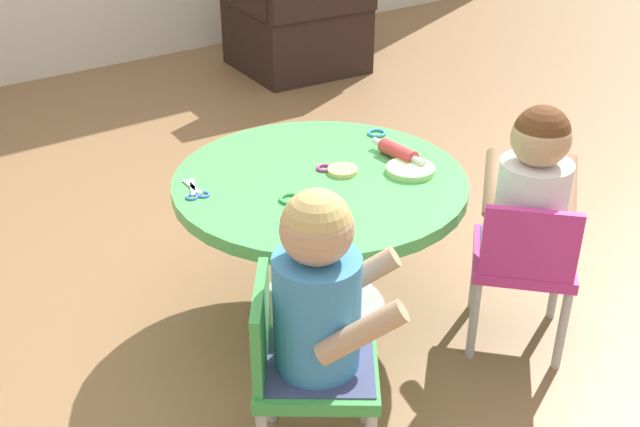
{
  "coord_description": "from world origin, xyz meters",
  "views": [
    {
      "loc": [
        -1.23,
        -1.7,
        1.55
      ],
      "look_at": [
        0.0,
        0.0,
        0.38
      ],
      "focal_mm": 42.91,
      "sensor_mm": 36.0,
      "label": 1
    }
  ],
  "objects_px": {
    "child_chair_right": "(523,262)",
    "rolling_pin": "(398,152)",
    "craft_table": "(320,211)",
    "seated_child_left": "(319,290)",
    "child_chair_left": "(303,365)",
    "armchair_dark": "(300,21)",
    "craft_scissors": "(196,192)",
    "seated_child_right": "(533,189)"
  },
  "relations": [
    {
      "from": "child_chair_right",
      "to": "rolling_pin",
      "type": "height_order",
      "value": "rolling_pin"
    },
    {
      "from": "craft_table",
      "to": "seated_child_left",
      "type": "relative_size",
      "value": 1.78
    },
    {
      "from": "seated_child_left",
      "to": "rolling_pin",
      "type": "distance_m",
      "value": 0.81
    },
    {
      "from": "child_chair_left",
      "to": "armchair_dark",
      "type": "height_order",
      "value": "armchair_dark"
    },
    {
      "from": "child_chair_left",
      "to": "seated_child_left",
      "type": "distance_m",
      "value": 0.23
    },
    {
      "from": "craft_table",
      "to": "craft_scissors",
      "type": "relative_size",
      "value": 6.45
    },
    {
      "from": "child_chair_right",
      "to": "rolling_pin",
      "type": "xyz_separation_m",
      "value": [
        -0.12,
        0.45,
        0.23
      ]
    },
    {
      "from": "seated_child_left",
      "to": "armchair_dark",
      "type": "xyz_separation_m",
      "value": [
        1.79,
        2.66,
        -0.22
      ]
    },
    {
      "from": "seated_child_left",
      "to": "craft_scissors",
      "type": "bearing_deg",
      "value": 88.6
    },
    {
      "from": "armchair_dark",
      "to": "child_chair_right",
      "type": "bearing_deg",
      "value": -110.92
    },
    {
      "from": "craft_table",
      "to": "seated_child_left",
      "type": "bearing_deg",
      "value": -126.2
    },
    {
      "from": "seated_child_left",
      "to": "child_chair_right",
      "type": "height_order",
      "value": "seated_child_left"
    },
    {
      "from": "child_chair_left",
      "to": "child_chair_right",
      "type": "height_order",
      "value": "same"
    },
    {
      "from": "child_chair_right",
      "to": "craft_table",
      "type": "bearing_deg",
      "value": 129.56
    },
    {
      "from": "seated_child_right",
      "to": "seated_child_left",
      "type": "bearing_deg",
      "value": -176.51
    },
    {
      "from": "craft_table",
      "to": "rolling_pin",
      "type": "relative_size",
      "value": 3.93
    },
    {
      "from": "child_chair_right",
      "to": "seated_child_left",
      "type": "bearing_deg",
      "value": -178.37
    },
    {
      "from": "child_chair_left",
      "to": "craft_scissors",
      "type": "relative_size",
      "value": 3.82
    },
    {
      "from": "child_chair_right",
      "to": "craft_scissors",
      "type": "relative_size",
      "value": 3.82
    },
    {
      "from": "rolling_pin",
      "to": "craft_scissors",
      "type": "distance_m",
      "value": 0.66
    },
    {
      "from": "child_chair_left",
      "to": "seated_child_right",
      "type": "relative_size",
      "value": 1.05
    },
    {
      "from": "rolling_pin",
      "to": "craft_table",
      "type": "bearing_deg",
      "value": 171.79
    },
    {
      "from": "craft_scissors",
      "to": "armchair_dark",
      "type": "bearing_deg",
      "value": 48.73
    },
    {
      "from": "seated_child_right",
      "to": "child_chair_left",
      "type": "bearing_deg",
      "value": -178.27
    },
    {
      "from": "child_chair_right",
      "to": "rolling_pin",
      "type": "relative_size",
      "value": 2.32
    },
    {
      "from": "child_chair_right",
      "to": "craft_scissors",
      "type": "xyz_separation_m",
      "value": [
        -0.76,
        0.62,
        0.21
      ]
    },
    {
      "from": "seated_child_right",
      "to": "rolling_pin",
      "type": "relative_size",
      "value": 2.21
    },
    {
      "from": "child_chair_left",
      "to": "armchair_dark",
      "type": "relative_size",
      "value": 0.63
    },
    {
      "from": "armchair_dark",
      "to": "craft_scissors",
      "type": "distance_m",
      "value": 2.69
    },
    {
      "from": "seated_child_left",
      "to": "armchair_dark",
      "type": "height_order",
      "value": "armchair_dark"
    },
    {
      "from": "seated_child_right",
      "to": "craft_table",
      "type": "bearing_deg",
      "value": 133.17
    },
    {
      "from": "craft_table",
      "to": "armchair_dark",
      "type": "bearing_deg",
      "value": 56.68
    },
    {
      "from": "seated_child_right",
      "to": "armchair_dark",
      "type": "distance_m",
      "value": 2.8
    },
    {
      "from": "seated_child_left",
      "to": "seated_child_right",
      "type": "height_order",
      "value": "same"
    },
    {
      "from": "seated_child_left",
      "to": "rolling_pin",
      "type": "bearing_deg",
      "value": 35.76
    },
    {
      "from": "seated_child_right",
      "to": "craft_scissors",
      "type": "relative_size",
      "value": 3.63
    },
    {
      "from": "seated_child_left",
      "to": "child_chair_right",
      "type": "distance_m",
      "value": 0.81
    },
    {
      "from": "rolling_pin",
      "to": "child_chair_left",
      "type": "bearing_deg",
      "value": -146.91
    },
    {
      "from": "rolling_pin",
      "to": "craft_scissors",
      "type": "xyz_separation_m",
      "value": [
        -0.64,
        0.17,
        -0.02
      ]
    },
    {
      "from": "craft_table",
      "to": "armchair_dark",
      "type": "distance_m",
      "value": 2.57
    },
    {
      "from": "armchair_dark",
      "to": "rolling_pin",
      "type": "xyz_separation_m",
      "value": [
        -1.13,
        -2.19,
        0.23
      ]
    },
    {
      "from": "craft_scissors",
      "to": "craft_table",
      "type": "bearing_deg",
      "value": -20.03
    }
  ]
}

